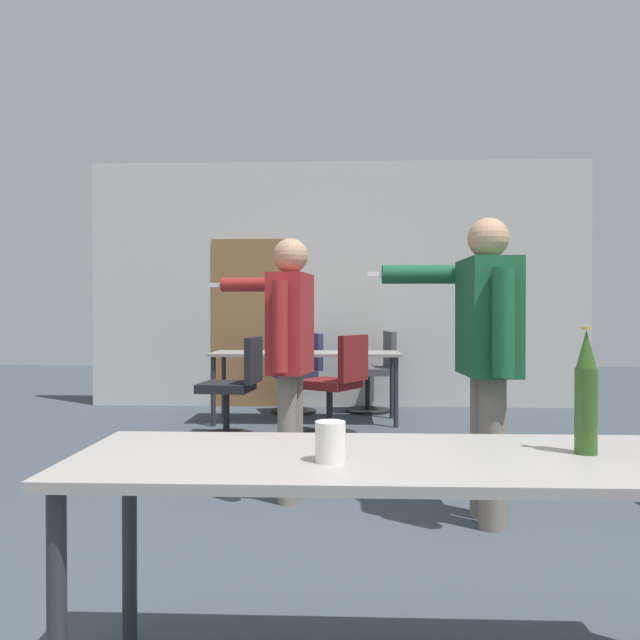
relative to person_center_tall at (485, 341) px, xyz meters
The scene contains 11 objects.
back_wall 4.32m from the person_center_tall, 101.70° to the left, with size 6.08×0.12×2.99m.
conference_table_near 1.75m from the person_center_tall, 109.90° to the right, with size 1.95×0.66×0.73m.
conference_table_far 3.31m from the person_center_tall, 110.86° to the left, with size 1.96×0.66×0.73m.
person_center_tall is the anchor object (origin of this frame).
person_far_watching 1.18m from the person_center_tall, 161.28° to the left, with size 0.71×0.65×1.60m.
office_chair_mid_tucked 3.98m from the person_center_tall, 109.01° to the left, with size 0.64×0.60×0.91m.
office_chair_far_right 3.86m from the person_center_tall, 96.39° to the left, with size 0.58×0.52×0.93m.
office_chair_side_rolled 2.53m from the person_center_tall, 109.94° to the left, with size 0.68×0.66×0.94m.
office_chair_near_pushed 2.93m from the person_center_tall, 128.29° to the left, with size 0.57×0.52×0.92m.
beer_bottle 1.58m from the person_center_tall, 92.14° to the right, with size 0.06×0.06×0.37m.
drink_cup 1.90m from the person_center_tall, 115.35° to the right, with size 0.08×0.08×0.11m.
Camera 1 is at (0.08, -1.36, 1.15)m, focal length 35.00 mm.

